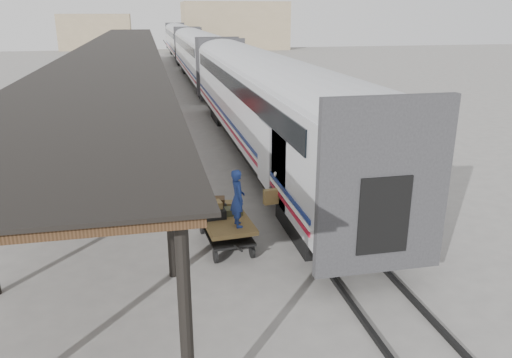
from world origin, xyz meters
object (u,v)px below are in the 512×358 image
Objects in this scene: baggage_cart at (225,224)px; pedestrian at (136,103)px; porter at (238,198)px; luggage_tug at (156,105)px.

baggage_cart is 1.36× the size of pedestrian.
pedestrian is at bearing 3.98° from porter.
pedestrian is (-2.66, 18.89, 0.27)m from baggage_cart.
luggage_tug reaches higher than baggage_cart.
pedestrian is at bearing -152.52° from luggage_tug.
pedestrian is (-1.19, -0.40, 0.25)m from luggage_tug.
pedestrian reaches higher than baggage_cart.
porter reaches higher than baggage_cart.
porter is (1.72, -19.95, 0.97)m from luggage_tug.
baggage_cart is at bearing 106.55° from pedestrian.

